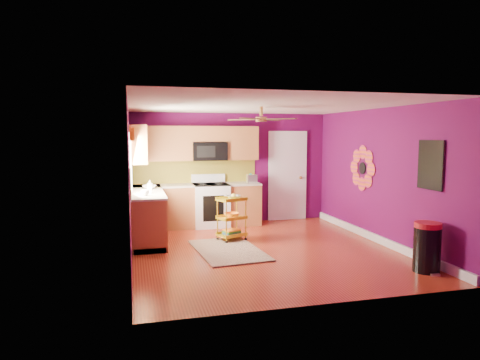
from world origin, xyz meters
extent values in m
plane|color=maroon|center=(0.00, 0.00, 0.00)|extent=(5.00, 5.00, 0.00)
cube|color=#570947|center=(0.00, 2.50, 1.25)|extent=(4.50, 0.04, 2.50)
cube|color=#570947|center=(0.00, -2.50, 1.25)|extent=(4.50, 0.04, 2.50)
cube|color=#570947|center=(-2.25, 0.00, 1.25)|extent=(0.04, 5.00, 2.50)
cube|color=#570947|center=(2.25, 0.00, 1.25)|extent=(0.04, 5.00, 2.50)
cube|color=silver|center=(0.00, 0.00, 2.50)|extent=(4.50, 5.00, 0.04)
cube|color=white|center=(2.22, 0.00, 0.07)|extent=(0.05, 4.90, 0.14)
cube|color=brown|center=(-1.95, 1.35, 0.45)|extent=(0.60, 2.30, 0.90)
cube|color=brown|center=(-0.85, 2.20, 0.45)|extent=(2.80, 0.60, 0.90)
cube|color=beige|center=(-1.95, 1.35, 0.92)|extent=(0.63, 2.30, 0.04)
cube|color=beige|center=(-0.85, 2.20, 0.92)|extent=(2.80, 0.63, 0.04)
cube|color=black|center=(-1.95, 1.35, 0.05)|extent=(0.54, 2.30, 0.10)
cube|color=black|center=(-0.85, 2.20, 0.05)|extent=(2.80, 0.54, 0.10)
cube|color=white|center=(-0.55, 2.17, 0.46)|extent=(0.76, 0.66, 0.92)
cube|color=black|center=(-0.55, 2.17, 0.93)|extent=(0.76, 0.62, 0.03)
cube|color=white|center=(-0.55, 2.45, 1.04)|extent=(0.76, 0.06, 0.18)
cube|color=black|center=(-0.55, 1.84, 0.45)|extent=(0.45, 0.02, 0.55)
cube|color=brown|center=(-1.59, 2.33, 1.83)|extent=(1.32, 0.33, 0.75)
cube|color=brown|center=(0.19, 2.33, 1.83)|extent=(0.72, 0.33, 0.75)
cube|color=brown|center=(-0.55, 2.33, 2.03)|extent=(0.76, 0.33, 0.34)
cube|color=brown|center=(-2.08, 1.85, 1.83)|extent=(0.33, 1.30, 0.75)
cube|color=black|center=(-0.55, 2.30, 1.65)|extent=(0.76, 0.38, 0.40)
cube|color=brown|center=(-0.85, 2.49, 1.20)|extent=(2.80, 0.01, 0.51)
cube|color=brown|center=(-2.24, 1.35, 1.20)|extent=(0.01, 2.30, 0.51)
cube|color=white|center=(-2.23, 1.05, 1.55)|extent=(0.03, 1.20, 1.00)
cube|color=orange|center=(-2.20, 1.05, 2.02)|extent=(0.08, 1.35, 0.22)
cube|color=white|center=(1.35, 2.48, 1.02)|extent=(0.85, 0.04, 2.05)
cube|color=white|center=(1.35, 2.46, 1.02)|extent=(0.95, 0.02, 2.15)
sphere|color=#BF8C3F|center=(1.67, 2.42, 1.00)|extent=(0.07, 0.07, 0.07)
cylinder|color=black|center=(2.23, 0.60, 1.35)|extent=(0.01, 0.24, 0.24)
cube|color=#1BA2B0|center=(2.23, -1.40, 1.55)|extent=(0.03, 0.52, 0.72)
cube|color=black|center=(2.21, -1.40, 1.55)|extent=(0.01, 0.56, 0.76)
cylinder|color=#BF8C3F|center=(0.00, 0.20, 2.42)|extent=(0.06, 0.06, 0.16)
cylinder|color=#BF8C3F|center=(0.00, 0.20, 2.28)|extent=(0.20, 0.20, 0.08)
cube|color=#4C2D19|center=(0.27, 0.47, 2.28)|extent=(0.47, 0.47, 0.01)
cube|color=#4C2D19|center=(-0.27, 0.47, 2.28)|extent=(0.47, 0.47, 0.01)
cube|color=#4C2D19|center=(-0.27, -0.07, 2.28)|extent=(0.47, 0.47, 0.01)
cube|color=#4C2D19|center=(0.27, -0.07, 2.28)|extent=(0.47, 0.47, 0.01)
cube|color=#321910|center=(-0.62, 0.08, 0.01)|extent=(1.20, 1.80, 0.02)
cylinder|color=gold|center=(-0.55, 0.57, 0.42)|extent=(0.02, 0.02, 0.77)
cylinder|color=gold|center=(-0.14, 0.72, 0.42)|extent=(0.02, 0.02, 0.77)
cylinder|color=gold|center=(-0.66, 0.86, 0.42)|extent=(0.02, 0.02, 0.77)
cylinder|color=gold|center=(-0.24, 1.01, 0.42)|extent=(0.02, 0.02, 0.77)
sphere|color=black|center=(-0.55, 0.57, 0.03)|extent=(0.05, 0.05, 0.05)
sphere|color=black|center=(-0.14, 0.72, 0.03)|extent=(0.05, 0.05, 0.05)
sphere|color=black|center=(-0.66, 0.86, 0.03)|extent=(0.05, 0.05, 0.05)
sphere|color=black|center=(-0.24, 1.01, 0.03)|extent=(0.05, 0.05, 0.05)
cube|color=gold|center=(-0.40, 0.79, 0.79)|extent=(0.59, 0.51, 0.03)
cube|color=gold|center=(-0.40, 0.79, 0.43)|extent=(0.59, 0.51, 0.03)
cube|color=gold|center=(-0.40, 0.79, 0.11)|extent=(0.59, 0.51, 0.03)
imported|color=beige|center=(-0.35, 0.81, 0.83)|extent=(0.35, 0.35, 0.07)
sphere|color=yellow|center=(-0.35, 0.81, 0.85)|extent=(0.09, 0.09, 0.09)
imported|color=orange|center=(-0.40, 0.79, 0.49)|extent=(0.36, 0.36, 0.09)
cube|color=navy|center=(-0.40, 0.79, 0.14)|extent=(0.35, 0.30, 0.04)
cube|color=#267233|center=(-0.40, 0.79, 0.17)|extent=(0.35, 0.30, 0.03)
cube|color=orange|center=(-0.40, 0.79, 0.20)|extent=(0.35, 0.30, 0.03)
cylinder|color=black|center=(1.96, -1.74, 0.33)|extent=(0.46, 0.46, 0.66)
cylinder|color=#A91820|center=(1.96, -1.74, 0.70)|extent=(0.38, 0.38, 0.08)
cube|color=beige|center=(1.96, -1.93, 0.02)|extent=(0.14, 0.09, 0.03)
cylinder|color=teal|center=(0.38, 2.24, 1.02)|extent=(0.18, 0.18, 0.16)
sphere|color=teal|center=(0.38, 2.24, 1.12)|extent=(0.06, 0.06, 0.06)
cube|color=beige|center=(0.40, 2.20, 1.03)|extent=(0.22, 0.15, 0.18)
imported|color=#EA3F72|center=(-1.91, 0.94, 1.03)|extent=(0.08, 0.08, 0.18)
imported|color=white|center=(-1.88, 1.57, 1.03)|extent=(0.14, 0.14, 0.18)
imported|color=white|center=(-1.88, 1.66, 0.97)|extent=(0.28, 0.28, 0.07)
imported|color=white|center=(-2.00, 0.65, 0.99)|extent=(0.13, 0.13, 0.11)
camera|label=1|loc=(-2.22, -7.01, 2.00)|focal=32.00mm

